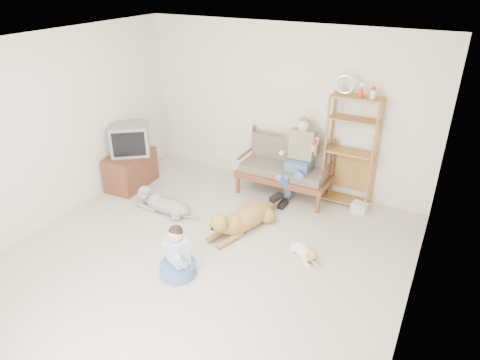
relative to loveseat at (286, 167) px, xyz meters
The scene contains 16 objects.
floor 2.44m from the loveseat, 95.64° to the right, with size 5.50×5.50×0.00m, color silver.
ceiling 3.26m from the loveseat, 95.64° to the right, with size 5.50×5.50×0.00m, color white.
wall_back 0.97m from the loveseat, 122.72° to the left, with size 5.00×5.00×0.00m, color beige.
wall_left 3.73m from the loveseat, 138.93° to the right, with size 5.50×5.50×0.00m, color beige.
wall_right 3.40m from the loveseat, 46.47° to the right, with size 5.50×5.50×0.00m, color beige.
loveseat is the anchor object (origin of this frame).
man 0.33m from the loveseat, 39.26° to the right, with size 0.52×0.75×1.21m.
etagere 1.08m from the loveseat, ahead, with size 0.78×0.34×2.06m.
book_stack 1.35m from the loveseat, ahead, with size 0.24×0.17×0.15m, color white.
tv_stand 2.66m from the loveseat, 157.87° to the right, with size 0.56×0.93×0.60m.
crt_tv 2.64m from the loveseat, 158.41° to the right, with size 0.79×0.76×0.51m.
wall_outlet 1.54m from the loveseat, 166.69° to the left, with size 0.12×0.02×0.08m, color white.
golden_retriever 1.40m from the loveseat, 94.58° to the right, with size 0.64×1.44×0.45m.
shaggy_dog 2.09m from the loveseat, 134.71° to the right, with size 1.18×0.29×0.35m.
terrier 1.88m from the loveseat, 58.74° to the right, with size 0.50×0.44×0.23m.
child 2.64m from the loveseat, 97.48° to the right, with size 0.45×0.45×0.71m.
Camera 1 is at (2.56, -3.61, 3.47)m, focal length 32.00 mm.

